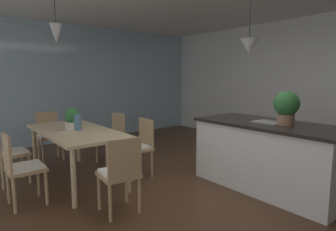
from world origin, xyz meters
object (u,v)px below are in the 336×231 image
(chair_far_left, at_px, (112,136))
(chair_window_end, at_px, (49,134))
(chair_near_right, at_px, (21,166))
(potted_plant_on_table, at_px, (73,119))
(chair_kitchen_end, at_px, (120,172))
(potted_plant_on_island, at_px, (286,106))
(vase_on_dining_table, at_px, (78,122))
(kitchen_island, at_px, (269,155))
(chair_near_left, at_px, (8,151))
(dining_table, at_px, (75,134))
(chair_far_right, at_px, (139,145))

(chair_far_left, height_order, chair_window_end, same)
(chair_near_right, relative_size, potted_plant_on_table, 2.76)
(chair_far_left, relative_size, chair_kitchen_end, 1.00)
(potted_plant_on_island, xyz_separation_m, vase_on_dining_table, (-2.08, -1.90, -0.27))
(kitchen_island, bearing_deg, chair_window_end, -149.39)
(chair_near_left, xyz_separation_m, potted_plant_on_island, (2.56, 2.73, 0.66))
(dining_table, distance_m, chair_kitchen_end, 1.34)
(chair_window_end, xyz_separation_m, chair_kitchen_end, (2.64, -0.01, 0.00))
(chair_near_left, xyz_separation_m, vase_on_dining_table, (0.48, 0.83, 0.39))
(dining_table, bearing_deg, potted_plant_on_table, -166.39)
(chair_near_right, relative_size, potted_plant_on_island, 2.02)
(kitchen_island, relative_size, vase_on_dining_table, 8.42)
(potted_plant_on_island, distance_m, potted_plant_on_table, 2.93)
(dining_table, relative_size, potted_plant_on_island, 4.43)
(chair_far_right, bearing_deg, potted_plant_on_table, -120.17)
(chair_far_left, distance_m, chair_window_end, 1.20)
(chair_far_left, relative_size, potted_plant_on_table, 2.76)
(chair_near_right, distance_m, chair_near_left, 0.85)
(chair_near_left, distance_m, potted_plant_on_table, 0.98)
(chair_far_left, xyz_separation_m, potted_plant_on_island, (2.57, 1.11, 0.66))
(potted_plant_on_table, bearing_deg, potted_plant_on_island, 41.53)
(kitchen_island, distance_m, potted_plant_on_table, 2.80)
(chair_window_end, relative_size, chair_near_left, 1.00)
(vase_on_dining_table, bearing_deg, potted_plant_on_island, 42.40)
(chair_kitchen_end, height_order, chair_near_left, same)
(kitchen_island, height_order, potted_plant_on_island, potted_plant_on_island)
(potted_plant_on_island, height_order, potted_plant_on_table, potted_plant_on_island)
(chair_near_right, relative_size, chair_far_right, 1.00)
(chair_far_right, distance_m, chair_far_left, 0.86)
(dining_table, height_order, potted_plant_on_island, potted_plant_on_island)
(chair_near_right, height_order, chair_far_left, same)
(chair_far_left, bearing_deg, vase_on_dining_table, -58.47)
(potted_plant_on_island, bearing_deg, potted_plant_on_table, -138.47)
(dining_table, bearing_deg, vase_on_dining_table, 21.26)
(chair_near_left, height_order, vase_on_dining_table, vase_on_dining_table)
(chair_kitchen_end, height_order, kitchen_island, kitchen_island)
(chair_near_right, height_order, chair_near_left, same)
(potted_plant_on_island, relative_size, vase_on_dining_table, 1.84)
(chair_far_left, xyz_separation_m, chair_window_end, (-0.89, -0.81, 0.00))
(kitchen_island, bearing_deg, chair_near_left, -130.69)
(chair_window_end, height_order, chair_near_left, same)
(chair_far_right, xyz_separation_m, chair_window_end, (-1.75, -0.81, 0.00))
(kitchen_island, bearing_deg, chair_near_right, -118.71)
(chair_near_right, bearing_deg, chair_kitchen_end, 42.07)
(chair_far_left, relative_size, vase_on_dining_table, 3.73)
(chair_window_end, relative_size, potted_plant_on_island, 2.02)
(chair_near_right, distance_m, chair_far_right, 1.62)
(chair_far_left, relative_size, chair_near_left, 1.00)
(chair_kitchen_end, distance_m, vase_on_dining_table, 1.33)
(chair_far_left, height_order, kitchen_island, kitchen_island)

